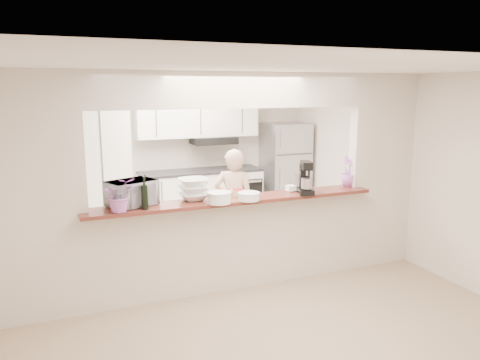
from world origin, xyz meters
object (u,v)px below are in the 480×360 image
toaster_oven (131,193)px  stand_mixer (306,179)px  person (234,205)px  refrigerator (285,170)px

toaster_oven → stand_mixer: stand_mixer is taller
stand_mixer → person: bearing=115.5°
stand_mixer → person: size_ratio=0.26×
refrigerator → person: (-1.69, -1.74, -0.09)m
toaster_oven → stand_mixer: bearing=-28.0°
toaster_oven → stand_mixer: size_ratio=1.26×
refrigerator → person: refrigerator is taller
stand_mixer → toaster_oven: bearing=174.7°
refrigerator → toaster_oven: refrigerator is taller
person → stand_mixer: bearing=147.0°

